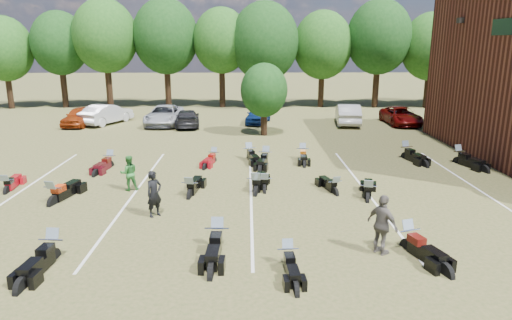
{
  "coord_description": "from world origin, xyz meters",
  "views": [
    {
      "loc": [
        -3.13,
        -15.61,
        6.32
      ],
      "look_at": [
        -2.76,
        4.0,
        1.2
      ],
      "focal_mm": 32.0,
      "sensor_mm": 36.0,
      "label": 1
    }
  ],
  "objects_px": {
    "person_black": "(154,194)",
    "person_grey": "(382,225)",
    "person_green": "(129,173)",
    "car_4": "(258,115)",
    "car_0": "(80,116)",
    "motorcycle_14": "(110,167)",
    "motorcycle_3": "(217,248)",
    "motorcycle_7": "(7,193)"
  },
  "relations": [
    {
      "from": "person_black",
      "to": "person_grey",
      "type": "bearing_deg",
      "value": -69.16
    },
    {
      "from": "person_black",
      "to": "person_green",
      "type": "relative_size",
      "value": 1.12
    },
    {
      "from": "car_4",
      "to": "car_0",
      "type": "bearing_deg",
      "value": -165.89
    },
    {
      "from": "person_grey",
      "to": "person_black",
      "type": "bearing_deg",
      "value": 32.51
    },
    {
      "from": "car_4",
      "to": "person_grey",
      "type": "xyz_separation_m",
      "value": [
        3.22,
        -23.04,
        0.26
      ]
    },
    {
      "from": "car_0",
      "to": "motorcycle_14",
      "type": "bearing_deg",
      "value": -60.34
    },
    {
      "from": "car_0",
      "to": "car_4",
      "type": "distance_m",
      "value": 13.74
    },
    {
      "from": "person_green",
      "to": "motorcycle_14",
      "type": "distance_m",
      "value": 4.38
    },
    {
      "from": "motorcycle_3",
      "to": "motorcycle_14",
      "type": "distance_m",
      "value": 11.47
    },
    {
      "from": "person_black",
      "to": "car_0",
      "type": "bearing_deg",
      "value": 70.42
    },
    {
      "from": "car_4",
      "to": "motorcycle_14",
      "type": "distance_m",
      "value": 15.18
    },
    {
      "from": "person_grey",
      "to": "motorcycle_3",
      "type": "xyz_separation_m",
      "value": [
        -5.04,
        0.48,
        -0.94
      ]
    },
    {
      "from": "motorcycle_7",
      "to": "motorcycle_14",
      "type": "distance_m",
      "value": 5.2
    },
    {
      "from": "car_4",
      "to": "person_black",
      "type": "height_order",
      "value": "person_black"
    },
    {
      "from": "car_4",
      "to": "person_green",
      "type": "height_order",
      "value": "person_green"
    },
    {
      "from": "person_black",
      "to": "motorcycle_14",
      "type": "xyz_separation_m",
      "value": [
        -3.68,
        6.92,
        -0.87
      ]
    },
    {
      "from": "person_green",
      "to": "motorcycle_3",
      "type": "xyz_separation_m",
      "value": [
        4.19,
        -5.85,
        -0.78
      ]
    },
    {
      "from": "person_black",
      "to": "motorcycle_3",
      "type": "xyz_separation_m",
      "value": [
        2.49,
        -2.75,
        -0.87
      ]
    },
    {
      "from": "motorcycle_7",
      "to": "person_green",
      "type": "bearing_deg",
      "value": 176.46
    },
    {
      "from": "person_green",
      "to": "motorcycle_14",
      "type": "relative_size",
      "value": 0.7
    },
    {
      "from": "car_4",
      "to": "motorcycle_3",
      "type": "bearing_deg",
      "value": -83.87
    },
    {
      "from": "car_4",
      "to": "person_green",
      "type": "relative_size",
      "value": 2.55
    },
    {
      "from": "person_grey",
      "to": "motorcycle_3",
      "type": "relative_size",
      "value": 0.77
    },
    {
      "from": "person_grey",
      "to": "motorcycle_7",
      "type": "distance_m",
      "value": 15.7
    },
    {
      "from": "car_4",
      "to": "motorcycle_3",
      "type": "distance_m",
      "value": 22.64
    },
    {
      "from": "motorcycle_3",
      "to": "motorcycle_14",
      "type": "height_order",
      "value": "motorcycle_3"
    },
    {
      "from": "person_grey",
      "to": "motorcycle_7",
      "type": "xyz_separation_m",
      "value": [
        -14.44,
        6.08,
        -0.94
      ]
    },
    {
      "from": "person_green",
      "to": "motorcycle_3",
      "type": "relative_size",
      "value": 0.64
    },
    {
      "from": "car_0",
      "to": "person_grey",
      "type": "xyz_separation_m",
      "value": [
        16.94,
        -22.23,
        0.22
      ]
    },
    {
      "from": "person_green",
      "to": "person_grey",
      "type": "bearing_deg",
      "value": 127.56
    },
    {
      "from": "car_0",
      "to": "person_green",
      "type": "xyz_separation_m",
      "value": [
        7.71,
        -15.9,
        0.06
      ]
    },
    {
      "from": "motorcycle_7",
      "to": "motorcycle_14",
      "type": "xyz_separation_m",
      "value": [
        3.24,
        4.07,
        0.0
      ]
    },
    {
      "from": "person_green",
      "to": "motorcycle_14",
      "type": "xyz_separation_m",
      "value": [
        -1.98,
        3.82,
        -0.78
      ]
    },
    {
      "from": "person_green",
      "to": "motorcycle_14",
      "type": "bearing_deg",
      "value": -80.65
    },
    {
      "from": "person_green",
      "to": "motorcycle_7",
      "type": "distance_m",
      "value": 5.28
    },
    {
      "from": "car_0",
      "to": "motorcycle_3",
      "type": "bearing_deg",
      "value": -57.04
    },
    {
      "from": "car_4",
      "to": "person_grey",
      "type": "bearing_deg",
      "value": -71.31
    },
    {
      "from": "car_4",
      "to": "motorcycle_14",
      "type": "relative_size",
      "value": 1.79
    },
    {
      "from": "person_grey",
      "to": "motorcycle_14",
      "type": "relative_size",
      "value": 0.85
    },
    {
      "from": "car_4",
      "to": "person_green",
      "type": "bearing_deg",
      "value": -99.04
    },
    {
      "from": "person_green",
      "to": "person_grey",
      "type": "height_order",
      "value": "person_grey"
    },
    {
      "from": "car_0",
      "to": "motorcycle_7",
      "type": "xyz_separation_m",
      "value": [
        2.49,
        -16.15,
        -0.72
      ]
    }
  ]
}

